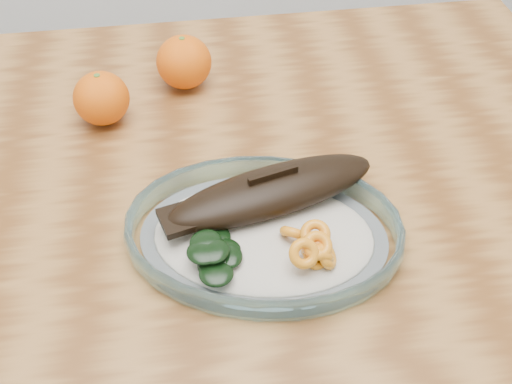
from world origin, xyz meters
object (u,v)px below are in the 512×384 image
Objects in this scene: plated_meal at (264,228)px; orange_right at (184,62)px; dining_table at (183,234)px; orange_left at (101,98)px.

plated_meal is 0.33m from orange_right.
orange_left is at bearing 123.42° from dining_table.
orange_right is (0.03, 0.21, 0.14)m from dining_table.
plated_meal is 8.80× the size of orange_left.
plated_meal is 0.31m from orange_left.
orange_left is 0.94× the size of orange_right.
plated_meal is at bearing -50.66° from dining_table.
dining_table is 0.19m from plated_meal.
plated_meal reaches higher than dining_table.
orange_left is (-0.18, 0.25, 0.02)m from plated_meal.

